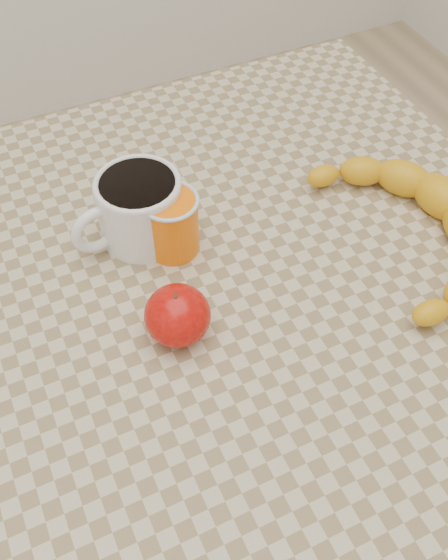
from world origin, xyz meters
name	(u,v)px	position (x,y,z in m)	size (l,w,h in m)	color
ground	(224,518)	(0.00, 0.00, 0.00)	(3.00, 3.00, 0.00)	tan
table	(224,335)	(0.00, 0.00, 0.66)	(0.80, 0.80, 0.75)	tan
coffee_mug	(138,207)	(-0.05, 0.12, 0.80)	(0.14, 0.11, 0.08)	white
orange_juice_glass	(171,223)	(-0.03, 0.09, 0.79)	(0.07, 0.07, 0.08)	orange
apple	(177,315)	(-0.07, -0.03, 0.78)	(0.08, 0.08, 0.06)	#940405
banana	(411,227)	(0.23, -0.02, 0.77)	(0.27, 0.35, 0.05)	gold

